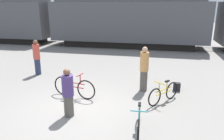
{
  "coord_description": "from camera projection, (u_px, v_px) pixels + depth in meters",
  "views": [
    {
      "loc": [
        2.57,
        -6.37,
        3.44
      ],
      "look_at": [
        0.94,
        1.21,
        1.1
      ],
      "focal_mm": 35.0,
      "sensor_mm": 36.0,
      "label": 1
    }
  ],
  "objects": [
    {
      "name": "ground_plane",
      "position": [
        78.0,
        109.0,
        7.47
      ],
      "size": [
        80.0,
        80.0,
        0.0
      ],
      "primitive_type": "plane",
      "color": "gray"
    },
    {
      "name": "freight_train",
      "position": [
        128.0,
        14.0,
        17.82
      ],
      "size": [
        39.14,
        3.17,
        5.13
      ],
      "color": "black",
      "rests_on": "ground_plane"
    },
    {
      "name": "rail_near",
      "position": [
        126.0,
        48.0,
        17.91
      ],
      "size": [
        51.14,
        0.07,
        0.01
      ],
      "primitive_type": "cube",
      "color": "#4C4238",
      "rests_on": "ground_plane"
    },
    {
      "name": "rail_far",
      "position": [
        129.0,
        45.0,
        19.26
      ],
      "size": [
        51.14,
        0.07,
        0.01
      ],
      "primitive_type": "cube",
      "color": "#4C4238",
      "rests_on": "ground_plane"
    },
    {
      "name": "bicycle_yellow",
      "position": [
        163.0,
        93.0,
        7.89
      ],
      "size": [
        1.06,
        1.31,
        0.83
      ],
      "color": "black",
      "rests_on": "ground_plane"
    },
    {
      "name": "bicycle_maroon",
      "position": [
        74.0,
        87.0,
        8.32
      ],
      "size": [
        1.79,
        0.5,
        0.96
      ],
      "color": "black",
      "rests_on": "ground_plane"
    },
    {
      "name": "bicycle_teal",
      "position": [
        139.0,
        121.0,
        6.03
      ],
      "size": [
        0.46,
        1.71,
        0.81
      ],
      "color": "black",
      "rests_on": "ground_plane"
    },
    {
      "name": "person_in_purple",
      "position": [
        68.0,
        93.0,
        6.8
      ],
      "size": [
        0.36,
        0.36,
        1.58
      ],
      "rotation": [
        0.0,
        0.0,
        4.35
      ],
      "color": "#514C47",
      "rests_on": "ground_plane"
    },
    {
      "name": "person_in_red",
      "position": [
        37.0,
        57.0,
        10.91
      ],
      "size": [
        0.34,
        0.34,
        1.77
      ],
      "rotation": [
        0.0,
        0.0,
        0.4
      ],
      "color": "#283351",
      "rests_on": "ground_plane"
    },
    {
      "name": "person_in_tan",
      "position": [
        144.0,
        69.0,
        8.82
      ],
      "size": [
        0.35,
        0.35,
        1.84
      ],
      "rotation": [
        0.0,
        0.0,
        3.08
      ],
      "color": "#514C47",
      "rests_on": "ground_plane"
    },
    {
      "name": "backpack",
      "position": [
        177.0,
        87.0,
        9.01
      ],
      "size": [
        0.28,
        0.2,
        0.34
      ],
      "color": "black",
      "rests_on": "ground_plane"
    }
  ]
}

